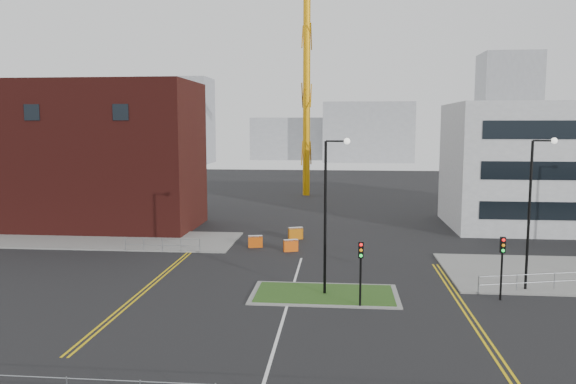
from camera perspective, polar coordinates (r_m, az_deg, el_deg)
name	(u,v)px	position (r m, az deg, el deg)	size (l,w,h in m)	color
ground	(275,347)	(26.11, -1.36, -15.48)	(200.00, 200.00, 0.00)	black
pavement_left	(76,239)	(52.29, -20.71, -4.48)	(28.00, 8.00, 0.12)	slate
island_kerb	(325,294)	(33.48, 3.74, -10.33)	(8.60, 4.60, 0.08)	slate
grass_island	(325,294)	(33.48, 3.74, -10.30)	(8.00, 4.00, 0.12)	#224316
brick_building	(73,157)	(58.13, -21.04, 3.35)	(24.20, 10.07, 14.24)	#4A1612
streetlamp_island	(329,204)	(32.31, 4.20, -1.19)	(1.46, 0.36, 9.18)	black
streetlamp_right_near	(534,202)	(36.11, 23.68, -0.91)	(1.46, 0.36, 9.18)	black
traffic_light_island	(361,261)	(30.87, 7.40, -6.99)	(0.28, 0.33, 3.65)	black
traffic_light_right	(502,256)	(34.04, 20.94, -6.09)	(0.28, 0.33, 3.65)	black
railing_left	(162,243)	(45.16, -12.66, -5.06)	(6.05, 0.05, 1.10)	gray
centre_line	(280,331)	(27.95, -0.87, -13.92)	(0.15, 30.00, 0.01)	silver
yellow_left_a	(154,281)	(37.33, -13.50, -8.75)	(0.12, 24.00, 0.01)	gold
yellow_left_b	(158,281)	(37.24, -13.06, -8.78)	(0.12, 24.00, 0.01)	gold
yellow_right_a	(463,310)	(32.27, 17.33, -11.37)	(0.12, 20.00, 0.01)	gold
yellow_right_b	(468,310)	(32.33, 17.86, -11.35)	(0.12, 20.00, 0.01)	gold
skyline_a	(176,121)	(150.24, -11.26, 7.11)	(18.00, 12.00, 22.00)	gray
skyline_b	(368,132)	(154.16, 8.10, 6.04)	(24.00, 12.00, 16.00)	gray
skyline_c	(507,109)	(154.88, 21.40, 7.87)	(14.00, 12.00, 28.00)	gray
skyline_d	(304,139)	(164.39, 1.62, 5.45)	(30.00, 12.00, 12.00)	gray
barrier_left	(296,233)	(49.02, 0.78, -4.16)	(1.32, 0.83, 1.05)	#CF6A0B
barrier_mid	(255,241)	(45.89, -3.33, -4.99)	(1.21, 0.62, 0.97)	#D14F0B
barrier_right	(291,245)	(44.38, 0.28, -5.40)	(1.19, 0.73, 0.95)	#EA560D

